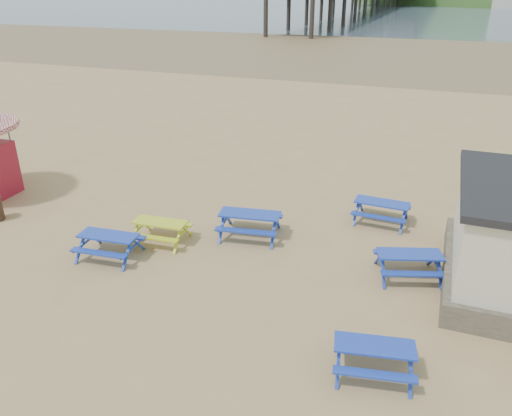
% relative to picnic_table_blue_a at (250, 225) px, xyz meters
% --- Properties ---
extents(ground, '(400.00, 400.00, 0.00)m').
position_rel_picnic_table_blue_a_xyz_m(ground, '(-0.47, -1.30, -0.43)').
color(ground, tan).
rests_on(ground, ground).
extents(wet_sand, '(400.00, 400.00, 0.00)m').
position_rel_picnic_table_blue_a_xyz_m(wet_sand, '(-0.47, 53.70, -0.43)').
color(wet_sand, olive).
rests_on(wet_sand, ground).
extents(sea, '(400.00, 400.00, 0.00)m').
position_rel_picnic_table_blue_a_xyz_m(sea, '(-0.47, 168.70, -0.43)').
color(sea, '#495C69').
rests_on(sea, ground).
extents(picnic_table_blue_a, '(2.29, 1.96, 0.86)m').
position_rel_picnic_table_blue_a_xyz_m(picnic_table_blue_a, '(0.00, 0.00, 0.00)').
color(picnic_table_blue_a, navy).
rests_on(picnic_table_blue_a, ground).
extents(picnic_table_blue_b, '(2.00, 1.64, 0.80)m').
position_rel_picnic_table_blue_a_xyz_m(picnic_table_blue_b, '(4.08, 2.69, -0.03)').
color(picnic_table_blue_b, navy).
rests_on(picnic_table_blue_b, ground).
extents(picnic_table_blue_c, '(2.25, 2.02, 0.78)m').
position_rel_picnic_table_blue_a_xyz_m(picnic_table_blue_c, '(5.35, -0.77, -0.04)').
color(picnic_table_blue_c, navy).
rests_on(picnic_table_blue_c, ground).
extents(picnic_table_blue_d, '(2.00, 1.68, 0.78)m').
position_rel_picnic_table_blue_a_xyz_m(picnic_table_blue_d, '(-3.66, -2.91, -0.04)').
color(picnic_table_blue_d, navy).
rests_on(picnic_table_blue_d, ground).
extents(picnic_table_blue_e, '(2.01, 1.73, 0.75)m').
position_rel_picnic_table_blue_a_xyz_m(picnic_table_blue_e, '(4.99, -5.18, -0.06)').
color(picnic_table_blue_e, navy).
rests_on(picnic_table_blue_e, ground).
extents(picnic_table_yellow, '(1.89, 1.57, 0.75)m').
position_rel_picnic_table_blue_a_xyz_m(picnic_table_yellow, '(-2.66, -1.44, -0.06)').
color(picnic_table_yellow, gold).
rests_on(picnic_table_yellow, ground).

